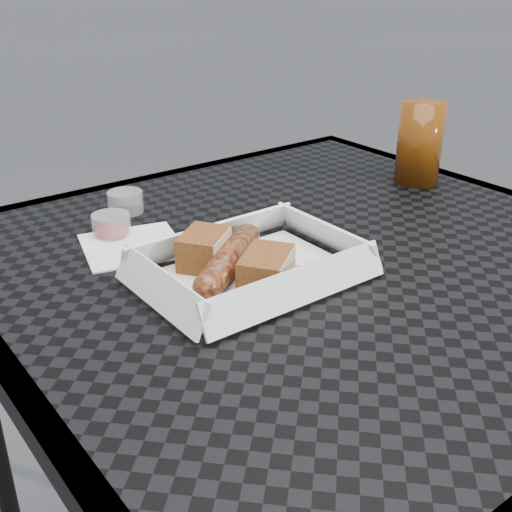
{
  "coord_description": "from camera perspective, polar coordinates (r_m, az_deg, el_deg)",
  "views": [
    {
      "loc": [
        -0.5,
        -0.53,
        1.08
      ],
      "look_at": [
        -0.11,
        -0.01,
        0.78
      ],
      "focal_mm": 45.0,
      "sensor_mm": 36.0,
      "label": 1
    }
  ],
  "objects": [
    {
      "name": "drink_glass",
      "position": [
        1.06,
        14.34,
        9.74
      ],
      "size": [
        0.07,
        0.07,
        0.13
      ],
      "primitive_type": "cylinder",
      "color": "#592807",
      "rests_on": "patio_table"
    },
    {
      "name": "condiment_cup_sauce",
      "position": [
        0.86,
        -12.73,
        2.67
      ],
      "size": [
        0.05,
        0.05,
        0.03
      ],
      "primitive_type": "cylinder",
      "color": "maroon",
      "rests_on": "patio_table"
    },
    {
      "name": "veg_garnish",
      "position": [
        0.74,
        4.56,
        -1.53
      ],
      "size": [
        0.03,
        0.03,
        0.0
      ],
      "color": "#D35009",
      "rests_on": "food_tray"
    },
    {
      "name": "bratwurst",
      "position": [
        0.73,
        -2.42,
        -0.33
      ],
      "size": [
        0.14,
        0.11,
        0.03
      ],
      "rotation": [
        0.0,
        0.0,
        0.63
      ],
      "color": "brown",
      "rests_on": "food_tray"
    },
    {
      "name": "patio_table",
      "position": [
        0.84,
        5.26,
        -4.36
      ],
      "size": [
        0.8,
        0.8,
        0.74
      ],
      "color": "black",
      "rests_on": "ground"
    },
    {
      "name": "condiment_cup_empty",
      "position": [
        0.94,
        -11.53,
        4.74
      ],
      "size": [
        0.05,
        0.05,
        0.03
      ],
      "primitive_type": "cylinder",
      "color": "silver",
      "rests_on": "patio_table"
    },
    {
      "name": "napkin",
      "position": [
        0.83,
        -10.92,
        0.91
      ],
      "size": [
        0.15,
        0.15,
        0.0
      ],
      "primitive_type": "cube",
      "rotation": [
        0.0,
        0.0,
        -0.26
      ],
      "color": "white",
      "rests_on": "patio_table"
    },
    {
      "name": "food_tray",
      "position": [
        0.74,
        -0.47,
        -1.7
      ],
      "size": [
        0.22,
        0.15,
        0.0
      ],
      "primitive_type": "cube",
      "color": "white",
      "rests_on": "patio_table"
    },
    {
      "name": "bread_near",
      "position": [
        0.75,
        -4.67,
        0.63
      ],
      "size": [
        0.08,
        0.07,
        0.04
      ],
      "primitive_type": "cube",
      "rotation": [
        0.0,
        0.0,
        0.63
      ],
      "color": "brown",
      "rests_on": "food_tray"
    },
    {
      "name": "bread_far",
      "position": [
        0.71,
        0.9,
        -1.15
      ],
      "size": [
        0.09,
        0.08,
        0.04
      ],
      "primitive_type": "cube",
      "rotation": [
        0.0,
        0.0,
        0.63
      ],
      "color": "brown",
      "rests_on": "food_tray"
    }
  ]
}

